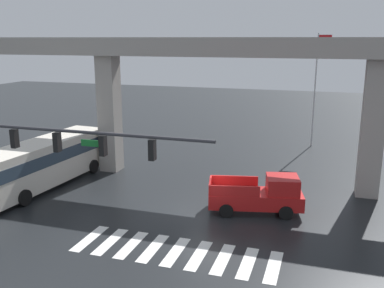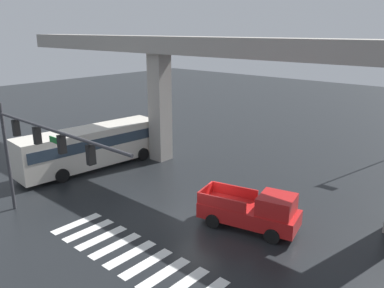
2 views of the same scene
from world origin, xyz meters
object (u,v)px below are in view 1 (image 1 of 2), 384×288
object	(u,v)px
pickup_truck	(261,195)
city_bus	(41,161)
traffic_signal_mast	(55,151)
flagpole	(316,82)

from	to	relation	value
pickup_truck	city_bus	world-z (taller)	city_bus
city_bus	traffic_signal_mast	distance (m)	9.84
pickup_truck	traffic_signal_mast	xyz separation A→B (m)	(-7.91, -7.16, 3.69)
pickup_truck	city_bus	xyz separation A→B (m)	(-14.11, -0.11, 0.73)
pickup_truck	flagpole	size ratio (longest dim) A/B	0.55
city_bus	flagpole	world-z (taller)	flagpole
city_bus	flagpole	bearing A→B (deg)	45.60
pickup_truck	traffic_signal_mast	bearing A→B (deg)	-137.85
flagpole	traffic_signal_mast	bearing A→B (deg)	-112.96
pickup_truck	traffic_signal_mast	world-z (taller)	traffic_signal_mast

